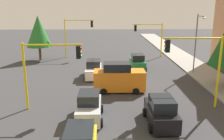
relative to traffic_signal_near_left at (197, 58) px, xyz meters
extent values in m
plane|color=#353538|center=(-6.00, -5.70, -4.04)|extent=(120.00, 120.00, 0.00)
cube|color=gray|center=(-11.00, 4.80, -3.97)|extent=(80.00, 4.00, 0.15)
cylinder|color=yellow|center=(0.00, 1.80, -1.18)|extent=(0.18, 0.18, 5.71)
cylinder|color=yellow|center=(0.00, -0.45, 1.52)|extent=(0.12, 4.50, 0.12)
cube|color=black|center=(0.00, -2.34, 0.94)|extent=(0.36, 0.32, 0.96)
sphere|color=red|center=(0.00, -2.52, 1.24)|extent=(0.18, 0.18, 0.18)
sphere|color=yellow|center=(0.00, -2.52, 0.94)|extent=(0.18, 0.18, 0.18)
sphere|color=green|center=(0.00, -2.52, 0.64)|extent=(0.18, 0.18, 0.18)
cylinder|color=yellow|center=(0.00, -13.20, -1.41)|extent=(0.18, 0.18, 5.26)
cylinder|color=yellow|center=(0.00, -10.95, 1.07)|extent=(0.12, 4.50, 0.12)
cube|color=black|center=(0.00, -9.06, 0.49)|extent=(0.36, 0.32, 0.96)
sphere|color=red|center=(0.00, -8.88, 0.79)|extent=(0.18, 0.18, 0.18)
sphere|color=yellow|center=(0.00, -8.88, 0.49)|extent=(0.18, 0.18, 0.18)
sphere|color=green|center=(0.00, -8.88, 0.19)|extent=(0.18, 0.18, 0.18)
cylinder|color=yellow|center=(-20.00, -13.20, -1.09)|extent=(0.18, 0.18, 5.89)
cylinder|color=yellow|center=(-20.00, -10.95, 1.70)|extent=(0.12, 4.50, 0.12)
cube|color=black|center=(-20.00, -9.06, 1.12)|extent=(0.36, 0.32, 0.96)
sphere|color=red|center=(-20.00, -8.88, 1.42)|extent=(0.18, 0.18, 0.18)
sphere|color=yellow|center=(-20.00, -8.88, 1.12)|extent=(0.18, 0.18, 0.18)
sphere|color=green|center=(-20.00, -8.88, 0.82)|extent=(0.18, 0.18, 0.18)
cylinder|color=yellow|center=(-20.00, 1.80, -1.42)|extent=(0.18, 0.18, 5.24)
cylinder|color=yellow|center=(-20.00, -0.45, 1.05)|extent=(0.12, 4.50, 0.12)
cube|color=black|center=(-20.00, -2.34, 0.47)|extent=(0.36, 0.32, 0.96)
sphere|color=red|center=(-20.00, -2.52, 0.77)|extent=(0.18, 0.18, 0.18)
sphere|color=yellow|center=(-20.00, -2.52, 0.47)|extent=(0.18, 0.18, 0.18)
sphere|color=green|center=(-20.00, -2.52, 0.17)|extent=(0.18, 0.18, 0.18)
cylinder|color=slate|center=(-10.00, 3.50, -0.54)|extent=(0.14, 0.14, 7.00)
cylinder|color=slate|center=(-9.10, 3.50, 2.76)|extent=(1.80, 0.10, 0.10)
ellipsoid|color=silver|center=(-8.20, 3.50, 2.61)|extent=(0.56, 0.28, 0.20)
cylinder|color=brown|center=(-18.00, -16.70, -2.92)|extent=(0.36, 0.36, 2.25)
cone|color=#28752D|center=(-18.00, -16.70, 0.26)|extent=(3.60, 3.60, 4.50)
cube|color=orange|center=(-4.00, -5.73, -2.95)|extent=(1.90, 4.80, 1.85)
cube|color=black|center=(-4.00, -5.97, -1.65)|extent=(1.67, 2.50, 0.76)
cylinder|color=black|center=(-5.01, -4.24, -3.74)|extent=(0.20, 0.60, 0.60)
cylinder|color=black|center=(-2.99, -4.24, -3.74)|extent=(0.20, 0.60, 0.60)
cylinder|color=black|center=(-5.01, -7.22, -3.74)|extent=(0.20, 0.60, 0.60)
cylinder|color=black|center=(-2.99, -7.22, -3.74)|extent=(0.20, 0.60, 0.60)
cube|color=white|center=(-8.77, -8.37, -3.35)|extent=(4.19, 1.70, 1.05)
cube|color=black|center=(-8.98, -8.37, -2.45)|extent=(2.18, 1.50, 0.76)
cylinder|color=black|center=(-7.47, -7.46, -3.74)|extent=(0.60, 0.20, 0.60)
cylinder|color=black|center=(-7.47, -9.28, -3.74)|extent=(0.60, 0.20, 0.60)
cylinder|color=black|center=(-10.07, -7.46, -3.74)|extent=(0.60, 0.20, 0.60)
cylinder|color=black|center=(-10.07, -9.28, -3.74)|extent=(0.60, 0.20, 0.60)
cube|color=#1E7238|center=(-12.30, -2.94, -3.35)|extent=(3.90, 1.68, 1.05)
cube|color=black|center=(-12.10, -2.94, -2.45)|extent=(2.03, 1.48, 0.76)
cylinder|color=black|center=(-13.51, -3.85, -3.74)|extent=(0.60, 0.20, 0.60)
cylinder|color=black|center=(-13.51, -2.04, -3.74)|extent=(0.60, 0.20, 0.60)
cylinder|color=black|center=(-11.09, -3.85, -3.74)|extent=(0.60, 0.20, 0.60)
cylinder|color=black|center=(-11.09, -2.04, -3.74)|extent=(0.60, 0.20, 0.60)
cube|color=#B2B5BA|center=(1.96, -8.24, -3.35)|extent=(3.72, 1.67, 1.05)
cube|color=black|center=(1.78, -8.24, -2.45)|extent=(1.93, 1.47, 0.76)
cylinder|color=black|center=(3.12, -7.34, -3.74)|extent=(0.60, 0.20, 0.60)
cylinder|color=black|center=(3.12, -9.13, -3.74)|extent=(0.60, 0.20, 0.60)
cylinder|color=black|center=(0.81, -7.34, -3.74)|extent=(0.60, 0.20, 0.60)
cylinder|color=black|center=(0.81, -9.13, -3.74)|extent=(0.60, 0.20, 0.60)
cube|color=black|center=(2.80, -3.26, -3.35)|extent=(3.96, 1.73, 1.05)
cube|color=black|center=(3.00, -3.26, -2.45)|extent=(2.06, 1.52, 0.76)
cylinder|color=black|center=(1.57, -4.18, -3.74)|extent=(0.60, 0.20, 0.60)
cylinder|color=black|center=(1.57, -2.33, -3.74)|extent=(0.60, 0.20, 0.60)
cylinder|color=black|center=(4.03, -4.18, -3.74)|extent=(0.60, 0.20, 0.60)
cylinder|color=black|center=(4.03, -2.33, -3.74)|extent=(0.60, 0.20, 0.60)
cube|color=black|center=(7.05, -8.39, -2.45)|extent=(2.16, 1.44, 0.76)
camera|label=1|loc=(18.34, -7.06, 3.94)|focal=39.64mm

